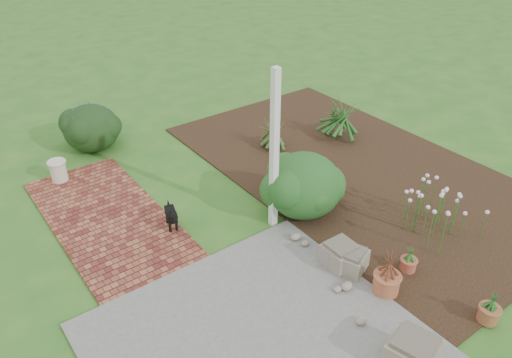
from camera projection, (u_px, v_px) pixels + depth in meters
ground at (261, 234)px, 7.47m from camera, size 80.00×80.00×0.00m
concrete_patio at (266, 351)px, 5.63m from camera, size 3.50×3.50×0.04m
brick_path at (107, 217)px, 7.80m from camera, size 1.60×3.50×0.04m
garden_bed at (354, 169)px, 9.07m from camera, size 4.00×7.00×0.03m
veranda_post at (274, 153)px, 7.03m from camera, size 0.10×0.10×2.50m
stone_trough_near at (413, 354)px, 5.37m from camera, size 0.60×0.60×0.33m
stone_trough_mid at (340, 255)px, 6.79m from camera, size 0.43×0.43×0.28m
stone_trough_far at (350, 261)px, 6.70m from camera, size 0.52×0.52×0.27m
black_dog at (171, 215)px, 7.41m from camera, size 0.24×0.47×0.41m
cream_ceramic_urn at (58, 171)px, 8.61m from camera, size 0.28×0.28×0.37m
evergreen_shrub at (304, 184)px, 7.67m from camera, size 1.54×1.54×1.01m
agapanthus_clump_back at (340, 115)px, 9.86m from camera, size 1.14×1.14×1.00m
agapanthus_clump_front at (273, 131)px, 9.56m from camera, size 0.88×0.88×0.73m
pink_flower_patch at (440, 212)px, 7.29m from camera, size 1.36×1.36×0.72m
terracotta_pot_bronze at (386, 283)px, 6.35m from camera, size 0.37×0.37×0.27m
terracotta_pot_small_left at (408, 264)px, 6.72m from camera, size 0.22×0.22×0.18m
terracotta_pot_small_right at (489, 314)px, 5.95m from camera, size 0.26×0.26×0.21m
purple_flowering_bush at (91, 127)px, 9.57m from camera, size 1.12×1.12×0.91m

